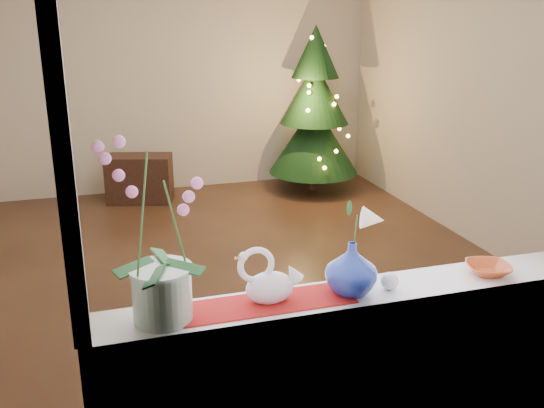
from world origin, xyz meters
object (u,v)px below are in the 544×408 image
(blue_vase, at_px, (351,265))
(amber_dish, at_px, (488,269))
(paperweight, at_px, (390,281))
(side_table, at_px, (140,179))
(orchid_pot, at_px, (158,232))
(xmas_tree, at_px, (314,110))
(swan, at_px, (270,276))

(blue_vase, relative_size, amber_dish, 1.58)
(amber_dish, bearing_deg, blue_vase, 179.74)
(paperweight, xyz_separation_m, amber_dish, (0.49, 0.01, -0.02))
(amber_dish, distance_m, side_table, 4.65)
(paperweight, xyz_separation_m, side_table, (-0.66, 4.47, -0.70))
(orchid_pot, bearing_deg, xmas_tree, 62.51)
(swan, relative_size, paperweight, 3.52)
(orchid_pot, relative_size, xmas_tree, 0.38)
(swan, distance_m, xmas_tree, 4.68)
(orchid_pot, distance_m, blue_vase, 0.80)
(blue_vase, xyz_separation_m, side_table, (-0.49, 4.45, -0.79))
(blue_vase, distance_m, side_table, 4.55)
(blue_vase, bearing_deg, paperweight, -5.64)
(orchid_pot, height_order, paperweight, orchid_pot)
(swan, xyz_separation_m, side_table, (-0.15, 4.43, -0.78))
(blue_vase, distance_m, paperweight, 0.19)
(orchid_pot, height_order, side_table, orchid_pot)
(xmas_tree, bearing_deg, amber_dish, -100.84)
(side_table, bearing_deg, paperweight, -65.59)
(paperweight, relative_size, xmas_tree, 0.04)
(amber_dish, relative_size, xmas_tree, 0.09)
(blue_vase, height_order, amber_dish, blue_vase)
(orchid_pot, relative_size, amber_dish, 4.38)
(paperweight, height_order, amber_dish, paperweight)
(swan, height_order, xmas_tree, xmas_tree)
(blue_vase, relative_size, paperweight, 3.34)
(orchid_pot, height_order, xmas_tree, xmas_tree)
(swan, bearing_deg, xmas_tree, 91.91)
(orchid_pot, distance_m, amber_dish, 1.46)
(paperweight, height_order, xmas_tree, xmas_tree)
(swan, height_order, side_table, swan)
(orchid_pot, distance_m, side_table, 4.57)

